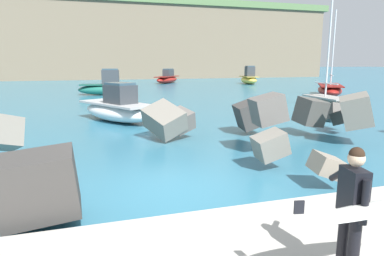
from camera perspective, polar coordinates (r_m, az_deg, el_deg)
ground_plane at (r=8.36m, az=-3.34°, el=-10.35°), size 400.00×400.00×0.00m
breakwater_jetty at (r=10.72m, az=-8.39°, el=-0.27°), size 31.17×8.39×2.24m
surfer_with_board at (r=4.79m, az=26.38°, el=-11.80°), size 2.12×1.34×1.78m
boat_near_centre at (r=51.35m, az=-4.18°, el=8.33°), size 5.23×6.23×2.15m
boat_near_right at (r=34.28m, az=22.18°, el=6.04°), size 5.25×6.35×7.63m
boat_mid_left at (r=25.06m, az=21.88°, el=4.30°), size 1.96×4.27×7.66m
boat_mid_centre at (r=49.71m, az=9.57°, el=8.25°), size 2.58×4.70×2.59m
boat_mid_right at (r=18.15m, az=-12.49°, el=3.21°), size 4.11×5.42×2.03m
boat_far_centre at (r=33.33m, az=-14.05°, el=6.75°), size 5.43×2.25×2.48m
headland_bluff at (r=82.49m, az=-14.29°, el=13.67°), size 89.10×39.57×14.74m
station_building_west at (r=89.95m, az=-21.32°, el=19.00°), size 4.99×8.06×3.92m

